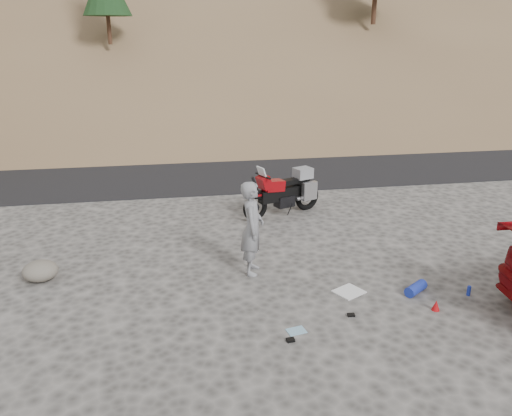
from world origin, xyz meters
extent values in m
plane|color=#43413E|center=(0.00, 0.00, 0.00)|extent=(140.00, 140.00, 0.00)
cube|color=black|center=(0.00, 9.00, 0.00)|extent=(120.00, 7.00, 0.05)
cylinder|color=#3B2315|center=(-4.00, 14.00, 4.90)|extent=(0.17, 0.17, 1.40)
cylinder|color=#3B2315|center=(8.00, 15.00, 5.94)|extent=(0.22, 0.22, 1.82)
torus|color=black|center=(0.35, 3.20, 0.36)|extent=(0.71, 0.39, 0.72)
cylinder|color=black|center=(0.35, 3.20, 0.36)|extent=(0.23, 0.14, 0.22)
torus|color=black|center=(1.91, 3.84, 0.36)|extent=(0.76, 0.43, 0.76)
cylinder|color=black|center=(1.91, 3.84, 0.36)|extent=(0.25, 0.17, 0.24)
cylinder|color=black|center=(0.43, 3.23, 0.76)|extent=(0.40, 0.22, 0.88)
cylinder|color=black|center=(0.58, 3.29, 1.17)|extent=(0.30, 0.64, 0.05)
cube|color=black|center=(1.11, 3.51, 0.60)|extent=(1.30, 0.74, 0.33)
cube|color=black|center=(1.21, 3.55, 0.38)|extent=(0.58, 0.49, 0.30)
cube|color=maroon|center=(0.88, 3.42, 0.87)|extent=(0.65, 0.52, 0.34)
cube|color=maroon|center=(0.61, 3.30, 1.00)|extent=(0.44, 0.47, 0.38)
cube|color=silver|center=(0.53, 3.27, 1.28)|extent=(0.24, 0.35, 0.28)
cube|color=black|center=(1.36, 3.61, 0.89)|extent=(0.64, 0.45, 0.13)
cube|color=black|center=(1.74, 3.77, 0.85)|extent=(0.43, 0.33, 0.11)
cube|color=silver|center=(1.89, 3.53, 0.63)|extent=(0.45, 0.29, 0.49)
cube|color=silver|center=(1.67, 4.05, 0.63)|extent=(0.45, 0.29, 0.49)
cube|color=gray|center=(1.76, 3.78, 1.06)|extent=(0.56, 0.51, 0.28)
cube|color=maroon|center=(0.35, 3.20, 0.68)|extent=(0.35, 0.24, 0.04)
cylinder|color=black|center=(1.33, 3.39, 0.20)|extent=(0.11, 0.22, 0.40)
cylinder|color=silver|center=(1.77, 3.62, 0.43)|extent=(0.49, 0.28, 0.14)
imported|color=gray|center=(-0.20, 0.29, 0.00)|extent=(0.60, 0.78, 1.92)
ellipsoid|color=#5D594F|center=(-4.36, 0.62, 0.20)|extent=(0.81, 0.77, 0.41)
cube|color=white|center=(1.46, -0.86, 0.01)|extent=(0.66, 0.63, 0.02)
cylinder|color=#1B2FA6|center=(2.67, -1.12, 0.10)|extent=(0.53, 0.45, 0.20)
cylinder|color=#1B2FA6|center=(3.61, -1.35, 0.09)|extent=(0.08, 0.08, 0.19)
cone|color=#B40C0F|center=(2.74, -1.74, 0.09)|extent=(0.16, 0.16, 0.18)
cube|color=black|center=(1.21, -1.67, 0.02)|extent=(0.13, 0.10, 0.04)
cube|color=black|center=(0.00, -2.23, 0.02)|extent=(0.14, 0.11, 0.04)
cube|color=#83B1CB|center=(0.16, -1.97, 0.01)|extent=(0.34, 0.28, 0.01)
camera|label=1|loc=(-1.67, -8.79, 4.58)|focal=35.00mm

